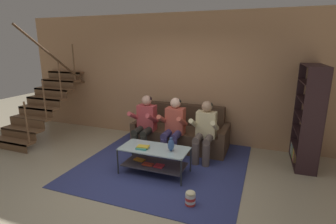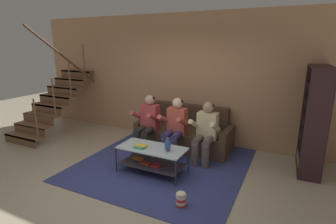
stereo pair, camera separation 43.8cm
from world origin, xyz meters
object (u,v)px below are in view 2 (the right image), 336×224
at_px(person_seated_middle, 175,125).
at_px(book_stack, 140,146).
at_px(couch, 185,134).
at_px(person_seated_right, 206,130).
at_px(coffee_table, 152,156).
at_px(person_seated_left, 147,121).
at_px(bookshelf, 315,128).
at_px(vase, 168,145).
at_px(popcorn_tub, 181,199).

relative_size(person_seated_middle, book_stack, 5.34).
xyz_separation_m(couch, person_seated_right, (0.64, -0.52, 0.34)).
distance_m(person_seated_right, coffee_table, 1.15).
xyz_separation_m(person_seated_left, coffee_table, (0.59, -0.87, -0.33)).
distance_m(person_seated_middle, book_stack, 0.99).
height_order(person_seated_right, book_stack, person_seated_right).
height_order(person_seated_left, book_stack, person_seated_left).
distance_m(person_seated_middle, coffee_table, 0.93).
bearing_deg(bookshelf, person_seated_left, -170.17).
bearing_deg(person_seated_middle, person_seated_right, -0.15).
bearing_deg(person_seated_right, person_seated_middle, 179.85).
height_order(person_seated_left, coffee_table, person_seated_left).
height_order(couch, vase, couch).
relative_size(person_seated_middle, popcorn_tub, 5.36).
bearing_deg(popcorn_tub, bookshelf, 51.74).
xyz_separation_m(couch, coffee_table, (-0.05, -1.38, 0.02)).
relative_size(couch, person_seated_right, 1.76).
bearing_deg(person_seated_right, vase, -112.96).
distance_m(couch, person_seated_right, 0.89).
height_order(person_seated_right, bookshelf, bookshelf).
bearing_deg(book_stack, bookshelf, 28.92).
bearing_deg(person_seated_middle, vase, -72.86).
height_order(person_seated_middle, book_stack, person_seated_middle).
distance_m(bookshelf, popcorn_tub, 2.76).
relative_size(person_seated_middle, coffee_table, 0.99).
distance_m(vase, bookshelf, 2.63).
bearing_deg(person_seated_left, person_seated_middle, -0.03).
height_order(coffee_table, book_stack, book_stack).
bearing_deg(person_seated_right, popcorn_tub, -83.60).
xyz_separation_m(person_seated_right, vase, (-0.37, -0.88, -0.05)).
bearing_deg(person_seated_middle, book_stack, -103.27).
relative_size(person_seated_left, person_seated_middle, 1.00).
xyz_separation_m(person_seated_middle, vase, (0.27, -0.88, -0.06)).
distance_m(person_seated_left, person_seated_middle, 0.64).
bearing_deg(person_seated_right, book_stack, -132.37).
bearing_deg(coffee_table, book_stack, -154.30).
relative_size(person_seated_left, coffee_table, 0.99).
height_order(person_seated_middle, vase, person_seated_middle).
distance_m(person_seated_left, book_stack, 1.05).
xyz_separation_m(person_seated_middle, bookshelf, (2.48, 0.54, 0.13)).
relative_size(person_seated_left, person_seated_right, 1.02).
bearing_deg(bookshelf, person_seated_right, -163.54).
height_order(bookshelf, popcorn_tub, bookshelf).
xyz_separation_m(person_seated_left, bookshelf, (3.12, 0.54, 0.13)).
bearing_deg(person_seated_right, coffee_table, -128.59).
xyz_separation_m(couch, bookshelf, (2.48, 0.02, 0.48)).
distance_m(coffee_table, bookshelf, 2.93).
distance_m(vase, book_stack, 0.51).
relative_size(person_seated_left, book_stack, 5.36).
bearing_deg(vase, person_seated_middle, 107.14).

